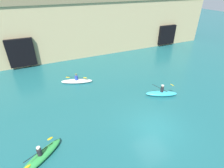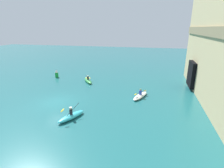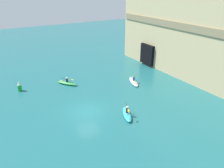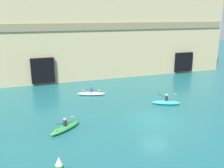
{
  "view_description": "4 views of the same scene",
  "coord_description": "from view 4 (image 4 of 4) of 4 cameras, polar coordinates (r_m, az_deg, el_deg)",
  "views": [
    {
      "loc": [
        -6.93,
        -7.51,
        9.44
      ],
      "look_at": [
        -0.91,
        5.79,
        0.92
      ],
      "focal_mm": 28.0,
      "sensor_mm": 36.0,
      "label": 1
    },
    {
      "loc": [
        16.36,
        10.36,
        8.09
      ],
      "look_at": [
        -4.29,
        5.38,
        1.21
      ],
      "focal_mm": 28.0,
      "sensor_mm": 36.0,
      "label": 2
    },
    {
      "loc": [
        19.53,
        -8.4,
        12.86
      ],
      "look_at": [
        -2.29,
        4.65,
        1.37
      ],
      "focal_mm": 35.0,
      "sensor_mm": 36.0,
      "label": 3
    },
    {
      "loc": [
        -10.54,
        -18.59,
        9.34
      ],
      "look_at": [
        -1.45,
        7.71,
        1.54
      ],
      "focal_mm": 40.0,
      "sensor_mm": 36.0,
      "label": 4
    }
  ],
  "objects": [
    {
      "name": "kayak_cyan",
      "position": [
        27.35,
        12.28,
        -4.12
      ],
      "size": [
        3.04,
        1.93,
        1.31
      ],
      "rotation": [
        0.0,
        0.0,
        2.72
      ],
      "color": "#33B2C6",
      "rests_on": "ground"
    },
    {
      "name": "ground_plane",
      "position": [
        23.32,
        9.71,
        -8.19
      ],
      "size": [
        120.0,
        120.0,
        0.0
      ],
      "primitive_type": "plane",
      "color": "#1E6066"
    },
    {
      "name": "marker_buoy",
      "position": [
        15.77,
        -11.94,
        -18.23
      ],
      "size": [
        0.54,
        0.54,
        1.37
      ],
      "color": "green",
      "rests_on": "ground"
    },
    {
      "name": "cliff_bluff",
      "position": [
        39.93,
        -0.24,
        14.17
      ],
      "size": [
        36.46,
        7.42,
        16.64
      ],
      "color": "tan",
      "rests_on": "ground"
    },
    {
      "name": "kayak_green",
      "position": [
        21.43,
        -10.65,
        -9.79
      ],
      "size": [
        3.01,
        2.46,
        1.06
      ],
      "rotation": [
        0.0,
        0.0,
        3.77
      ],
      "color": "green",
      "rests_on": "ground"
    },
    {
      "name": "kayak_white",
      "position": [
        29.94,
        -4.77,
        -2.13
      ],
      "size": [
        3.4,
        1.92,
        1.07
      ],
      "rotation": [
        0.0,
        0.0,
        2.79
      ],
      "color": "white",
      "rests_on": "ground"
    }
  ]
}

